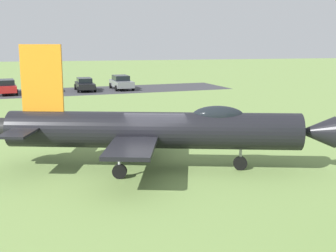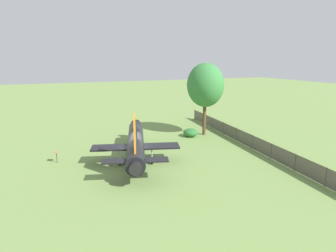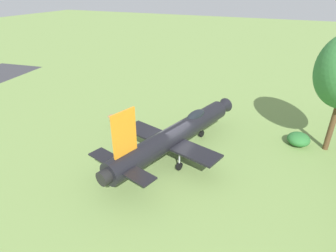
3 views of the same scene
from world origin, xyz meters
The scene contains 4 objects.
ground_plane centered at (0.00, 0.00, 0.00)m, with size 200.00×200.00×0.00m, color #75934C.
display_jet centered at (0.35, -0.10, 1.78)m, with size 14.32×8.40×5.39m.
shrub_near_fence centered at (5.61, -8.74, 0.52)m, with size 1.88×1.78×1.04m.
info_plaque centered at (2.09, 7.17, 0.85)m, with size 0.66×0.49×1.14m.
Camera 3 is at (-16.82, -6.98, 11.94)m, focal length 29.71 mm.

